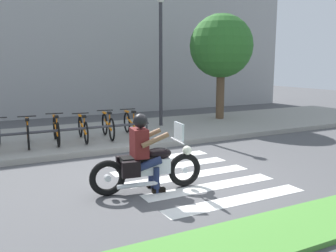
{
  "coord_description": "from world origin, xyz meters",
  "views": [
    {
      "loc": [
        -3.5,
        -6.44,
        2.34
      ],
      "look_at": [
        0.62,
        1.35,
        0.83
      ],
      "focal_mm": 39.9,
      "sensor_mm": 36.0,
      "label": 1
    }
  ],
  "objects": [
    {
      "name": "bicycle_4",
      "position": [
        -0.05,
        3.83,
        0.51
      ],
      "size": [
        0.48,
        1.61,
        0.8
      ],
      "color": "black",
      "rests_on": "sidewalk"
    },
    {
      "name": "rider",
      "position": [
        -0.82,
        -0.43,
        0.83
      ],
      "size": [
        0.67,
        0.59,
        1.44
      ],
      "color": "#591919",
      "rests_on": "ground"
    },
    {
      "name": "ground_plane",
      "position": [
        0.0,
        0.0,
        0.0
      ],
      "size": [
        48.0,
        48.0,
        0.0
      ],
      "primitive_type": "plane",
      "color": "#4C4C4F"
    },
    {
      "name": "crosswalk_stripe_1",
      "position": [
        0.41,
        -0.8,
        0.0
      ],
      "size": [
        2.8,
        0.4,
        0.01
      ],
      "primitive_type": "cube",
      "color": "white",
      "rests_on": "ground"
    },
    {
      "name": "building_backdrop",
      "position": [
        0.0,
        10.43,
        3.54
      ],
      "size": [
        24.0,
        1.2,
        7.08
      ],
      "primitive_type": "cube",
      "color": "#A0A0A0",
      "rests_on": "ground"
    },
    {
      "name": "bicycle_2",
      "position": [
        -1.52,
        3.83,
        0.51
      ],
      "size": [
        0.48,
        1.72,
        0.79
      ],
      "color": "black",
      "rests_on": "sidewalk"
    },
    {
      "name": "motorcycle",
      "position": [
        -0.74,
        -0.44,
        0.46
      ],
      "size": [
        2.12,
        0.73,
        1.24
      ],
      "color": "black",
      "rests_on": "ground"
    },
    {
      "name": "bicycle_3",
      "position": [
        -0.78,
        3.84,
        0.49
      ],
      "size": [
        0.48,
        1.68,
        0.75
      ],
      "color": "black",
      "rests_on": "sidewalk"
    },
    {
      "name": "crosswalk_stripe_3",
      "position": [
        0.41,
        0.8,
        0.0
      ],
      "size": [
        2.8,
        0.4,
        0.01
      ],
      "primitive_type": "cube",
      "color": "white",
      "rests_on": "ground"
    },
    {
      "name": "crosswalk_stripe_4",
      "position": [
        0.41,
        1.6,
        0.0
      ],
      "size": [
        2.8,
        0.4,
        0.01
      ],
      "primitive_type": "cube",
      "color": "white",
      "rests_on": "ground"
    },
    {
      "name": "bicycle_1",
      "position": [
        -2.25,
        3.83,
        0.5
      ],
      "size": [
        0.48,
        1.59,
        0.76
      ],
      "color": "black",
      "rests_on": "sidewalk"
    },
    {
      "name": "tree_near_rack",
      "position": [
        5.14,
        5.53,
        2.94
      ],
      "size": [
        2.43,
        2.43,
        4.18
      ],
      "color": "brown",
      "rests_on": "ground"
    },
    {
      "name": "bicycle_5",
      "position": [
        0.69,
        3.83,
        0.51
      ],
      "size": [
        0.48,
        1.7,
        0.79
      ],
      "color": "black",
      "rests_on": "sidewalk"
    },
    {
      "name": "grass_median",
      "position": [
        0.0,
        -2.91,
        0.04
      ],
      "size": [
        24.0,
        1.1,
        0.08
      ],
      "primitive_type": "cube",
      "color": "#4C8C38",
      "rests_on": "ground"
    },
    {
      "name": "street_lamp",
      "position": [
        2.33,
        5.13,
        2.75
      ],
      "size": [
        0.28,
        0.28,
        4.57
      ],
      "color": "#2D2D33",
      "rests_on": "ground"
    },
    {
      "name": "crosswalk_stripe_2",
      "position": [
        0.41,
        0.0,
        0.0
      ],
      "size": [
        2.8,
        0.4,
        0.01
      ],
      "primitive_type": "cube",
      "color": "white",
      "rests_on": "ground"
    },
    {
      "name": "crosswalk_stripe_0",
      "position": [
        0.41,
        -1.6,
        0.0
      ],
      "size": [
        2.8,
        0.4,
        0.01
      ],
      "primitive_type": "cube",
      "color": "white",
      "rests_on": "ground"
    },
    {
      "name": "sidewalk",
      "position": [
        0.0,
        4.73,
        0.07
      ],
      "size": [
        24.0,
        4.4,
        0.15
      ],
      "primitive_type": "cube",
      "color": "gray",
      "rests_on": "ground"
    },
    {
      "name": "bike_rack",
      "position": [
        -1.15,
        3.28,
        0.57
      ],
      "size": [
        4.28,
        0.07,
        0.49
      ],
      "color": "#333338",
      "rests_on": "sidewalk"
    }
  ]
}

